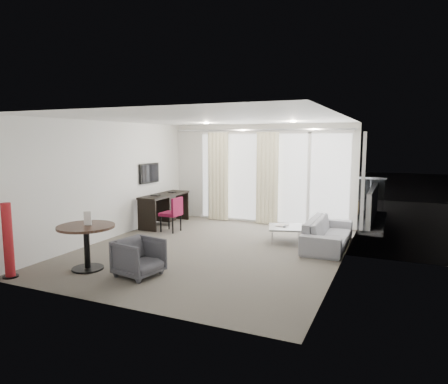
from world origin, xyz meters
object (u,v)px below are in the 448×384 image
at_px(round_table, 87,247).
at_px(tub_armchair, 139,257).
at_px(rattan_chair_b, 348,206).
at_px(desk, 165,209).
at_px(sofa, 328,233).
at_px(coffee_table, 286,234).
at_px(desk_chair, 171,214).
at_px(red_lamp, 8,240).
at_px(rattan_chair_a, 293,203).

height_order(round_table, tub_armchair, round_table).
distance_m(round_table, rattan_chair_b, 7.17).
xyz_separation_m(desk, round_table, (0.73, -3.62, -0.02)).
xyz_separation_m(round_table, sofa, (3.52, 3.15, -0.09)).
relative_size(round_table, coffee_table, 1.31).
xyz_separation_m(round_table, rattan_chair_b, (3.55, 6.23, 0.01)).
bearing_deg(desk, desk_chair, -47.89).
xyz_separation_m(red_lamp, rattan_chair_b, (4.41, 7.04, -0.22)).
height_order(rattan_chair_a, rattan_chair_b, rattan_chair_a).
bearing_deg(coffee_table, round_table, -129.30).
relative_size(tub_armchair, coffee_table, 0.92).
relative_size(round_table, rattan_chair_a, 1.20).
distance_m(desk_chair, rattan_chair_b, 4.92).
bearing_deg(desk_chair, round_table, -83.63).
height_order(tub_armchair, sofa, tub_armchair).
relative_size(coffee_table, sofa, 0.37).
bearing_deg(sofa, desk, 83.64).
relative_size(desk_chair, round_table, 0.88).
height_order(desk, rattan_chair_a, desk).
distance_m(round_table, rattan_chair_a, 6.36).
distance_m(desk_chair, round_table, 3.02).
height_order(desk_chair, rattan_chair_a, desk_chair).
xyz_separation_m(red_lamp, sofa, (4.38, 3.96, -0.32)).
distance_m(desk, rattan_chair_a, 3.67).
bearing_deg(rattan_chair_a, round_table, -101.82).
relative_size(round_table, rattan_chair_b, 1.23).
distance_m(sofa, rattan_chair_b, 3.08).
bearing_deg(round_table, desk_chair, 93.41).
bearing_deg(sofa, round_table, 131.85).
height_order(red_lamp, coffee_table, red_lamp).
distance_m(tub_armchair, rattan_chair_b, 6.65).
height_order(sofa, rattan_chair_a, rattan_chair_a).
xyz_separation_m(tub_armchair, rattan_chair_b, (2.54, 6.15, 0.08)).
xyz_separation_m(round_table, rattan_chair_a, (2.06, 6.01, 0.02)).
bearing_deg(rattan_chair_b, red_lamp, -132.03).
relative_size(red_lamp, coffee_table, 1.66).
bearing_deg(rattan_chair_a, sofa, -55.94).
relative_size(desk, tub_armchair, 2.54).
bearing_deg(round_table, rattan_chair_a, 71.12).
height_order(desk, coffee_table, desk).
height_order(desk_chair, tub_armchair, desk_chair).
bearing_deg(sofa, rattan_chair_b, -0.62).
bearing_deg(round_table, tub_armchair, 4.63).
distance_m(desk_chair, coffee_table, 2.81).
xyz_separation_m(desk, coffee_table, (3.34, -0.43, -0.24)).
relative_size(coffee_table, rattan_chair_b, 0.93).
xyz_separation_m(sofa, rattan_chair_a, (-1.46, 2.86, 0.11)).
xyz_separation_m(red_lamp, rattan_chair_a, (2.92, 6.82, -0.21)).
height_order(round_table, rattan_chair_a, rattan_chair_a).
relative_size(sofa, rattan_chair_a, 2.49).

